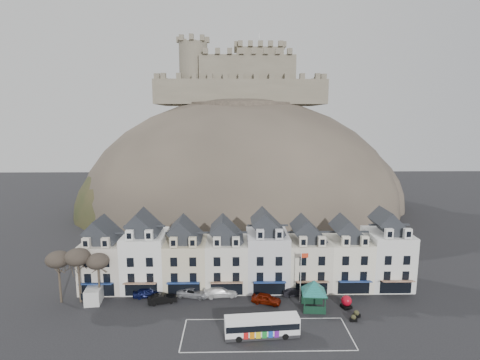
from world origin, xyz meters
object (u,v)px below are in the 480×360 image
at_px(car_black, 162,299).
at_px(car_maroon, 266,299).
at_px(car_white, 220,291).
at_px(red_buoy, 346,302).
at_px(car_navy, 148,292).
at_px(car_silver, 193,292).
at_px(white_van, 95,292).
at_px(bus_shelter, 314,287).
at_px(car_charcoal, 295,292).
at_px(bus, 262,325).
at_px(flagpole, 301,273).

distance_m(car_black, car_maroon, 15.99).
bearing_deg(car_white, red_buoy, -109.02).
distance_m(car_navy, car_white, 11.60).
relative_size(car_black, car_silver, 0.86).
bearing_deg(white_van, car_maroon, -10.21).
xyz_separation_m(bus_shelter, car_charcoal, (-2.07, 4.35, -2.87)).
xyz_separation_m(bus, car_charcoal, (6.17, 11.21, -0.85)).
relative_size(white_van, car_black, 1.23).
relative_size(bus_shelter, car_black, 1.62).
distance_m(car_navy, car_black, 3.41).
xyz_separation_m(car_silver, car_charcoal, (16.23, 0.00, -0.06)).
distance_m(car_navy, car_maroon, 18.87).
xyz_separation_m(car_navy, car_white, (11.60, 0.00, 0.02)).
bearing_deg(car_black, car_silver, -81.37).
bearing_deg(car_navy, car_black, -135.94).
relative_size(white_van, car_white, 0.99).
bearing_deg(car_silver, white_van, 106.31).
bearing_deg(car_charcoal, car_navy, 83.70).
distance_m(car_navy, car_charcoal, 23.52).
bearing_deg(bus, red_buoy, 23.37).
bearing_deg(car_charcoal, red_buoy, -126.59).
bearing_deg(bus, car_navy, 142.43).
xyz_separation_m(car_navy, car_silver, (7.30, 0.00, -0.05)).
xyz_separation_m(car_navy, car_maroon, (18.70, -2.50, -0.00)).
relative_size(flagpole, car_black, 1.84).
relative_size(bus, car_navy, 2.17).
height_order(red_buoy, car_navy, red_buoy).
bearing_deg(flagpole, car_silver, 173.04).
bearing_deg(car_black, car_maroon, -107.21).
distance_m(car_black, car_white, 9.12).
xyz_separation_m(bus, car_silver, (-10.06, 11.21, -0.79)).
bearing_deg(car_silver, car_white, -76.27).
relative_size(car_navy, car_black, 1.03).
relative_size(car_navy, car_white, 0.83).
relative_size(flagpole, car_white, 1.49).
xyz_separation_m(white_van, car_navy, (7.97, 0.69, -0.42)).
bearing_deg(white_van, car_navy, -1.39).
relative_size(red_buoy, car_white, 0.36).
bearing_deg(white_van, red_buoy, -11.43).
height_order(red_buoy, car_black, red_buoy).
relative_size(bus_shelter, car_charcoal, 1.78).
distance_m(flagpole, car_black, 21.73).
xyz_separation_m(flagpole, white_van, (-32.07, 1.36, -3.43)).
xyz_separation_m(flagpole, car_silver, (-16.80, 2.05, -3.90)).
relative_size(white_van, car_maroon, 1.20).
xyz_separation_m(flagpole, car_maroon, (-5.39, -0.45, -3.86)).
distance_m(red_buoy, white_van, 38.73).
bearing_deg(red_buoy, bus_shelter, -177.57).
xyz_separation_m(bus, flagpole, (6.74, 9.15, 3.11)).
bearing_deg(car_silver, bus, -124.36).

